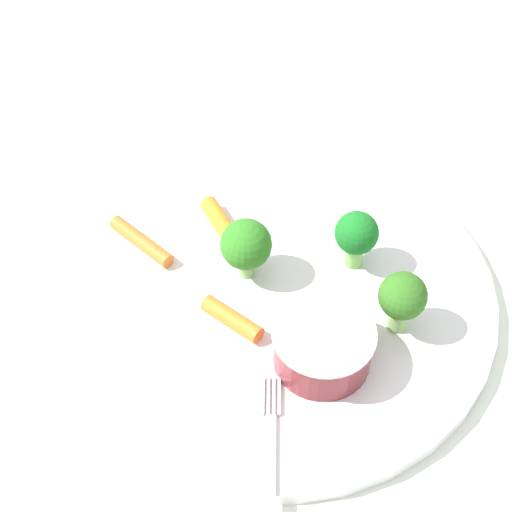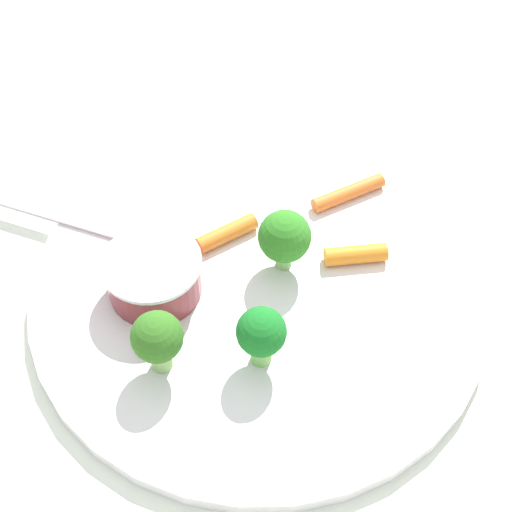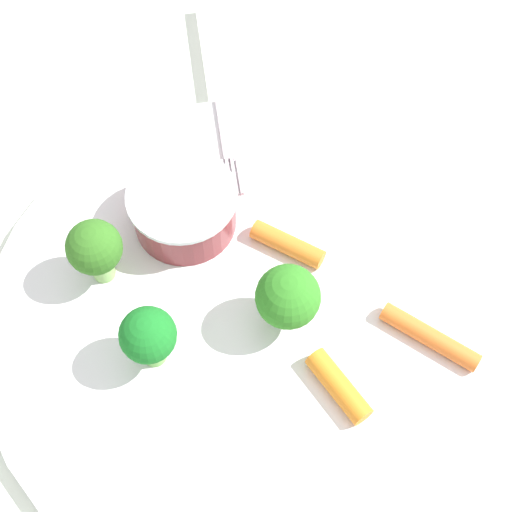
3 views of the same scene
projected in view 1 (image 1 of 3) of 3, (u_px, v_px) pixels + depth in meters
The scene contains 10 objects.
ground_plane at pixel (272, 296), 0.56m from camera, with size 2.40×2.40×0.00m, color white.
plate at pixel (272, 291), 0.55m from camera, with size 0.32×0.32×0.01m, color white.
sauce_cup at pixel (322, 346), 0.50m from camera, with size 0.07×0.07×0.03m.
broccoli_floret_0 at pixel (246, 245), 0.54m from camera, with size 0.04×0.04×0.05m.
broccoli_floret_1 at pixel (402, 298), 0.50m from camera, with size 0.03×0.03×0.05m.
broccoli_floret_2 at pixel (356, 235), 0.54m from camera, with size 0.03×0.03×0.05m.
carrot_stick_0 at pixel (220, 221), 0.58m from camera, with size 0.01×0.01×0.04m, color orange.
carrot_stick_1 at pixel (232, 319), 0.52m from camera, with size 0.01×0.01×0.05m, color orange.
carrot_stick_2 at pixel (141, 241), 0.57m from camera, with size 0.01×0.01×0.06m, color orange.
fork at pixel (270, 507), 0.44m from camera, with size 0.16×0.09×0.00m.
Camera 1 is at (0.31, -0.17, 0.43)m, focal length 54.50 mm.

